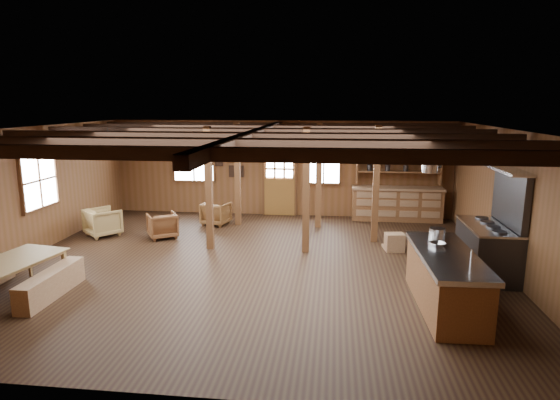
# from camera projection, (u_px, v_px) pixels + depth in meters

# --- Properties ---
(room) EXTENTS (10.04, 9.04, 2.84)m
(room) POSITION_uv_depth(u_px,v_px,m) (254.00, 199.00, 9.44)
(room) COLOR black
(room) RESTS_ON ground
(ceiling_joists) EXTENTS (9.80, 8.82, 0.18)m
(ceiling_joists) POSITION_uv_depth(u_px,v_px,m) (255.00, 134.00, 9.35)
(ceiling_joists) COLOR black
(ceiling_joists) RESTS_ON ceiling
(timber_posts) EXTENTS (3.95, 2.35, 2.80)m
(timber_posts) POSITION_uv_depth(u_px,v_px,m) (289.00, 182.00, 11.41)
(timber_posts) COLOR #4B2D15
(timber_posts) RESTS_ON floor
(back_door) EXTENTS (1.02, 0.08, 2.15)m
(back_door) POSITION_uv_depth(u_px,v_px,m) (279.00, 186.00, 13.88)
(back_door) COLOR brown
(back_door) RESTS_ON floor
(window_back_left) EXTENTS (1.32, 0.06, 1.32)m
(window_back_left) POSITION_uv_depth(u_px,v_px,m) (194.00, 161.00, 14.03)
(window_back_left) COLOR white
(window_back_left) RESTS_ON wall_back
(window_back_right) EXTENTS (1.02, 0.06, 1.32)m
(window_back_right) POSITION_uv_depth(u_px,v_px,m) (324.00, 162.00, 13.59)
(window_back_right) COLOR white
(window_back_right) RESTS_ON wall_back
(window_left) EXTENTS (0.14, 1.24, 1.32)m
(window_left) POSITION_uv_depth(u_px,v_px,m) (39.00, 180.00, 10.45)
(window_left) COLOR white
(window_left) RESTS_ON wall_back
(notice_boards) EXTENTS (1.08, 0.03, 0.90)m
(notice_boards) POSITION_uv_depth(u_px,v_px,m) (230.00, 160.00, 13.90)
(notice_boards) COLOR silver
(notice_boards) RESTS_ON wall_back
(back_counter) EXTENTS (2.55, 0.60, 2.45)m
(back_counter) POSITION_uv_depth(u_px,v_px,m) (397.00, 200.00, 13.31)
(back_counter) COLOR brown
(back_counter) RESTS_ON floor
(pendant_lamps) EXTENTS (1.86, 2.36, 0.66)m
(pendant_lamps) POSITION_uv_depth(u_px,v_px,m) (162.00, 150.00, 10.50)
(pendant_lamps) COLOR #323235
(pendant_lamps) RESTS_ON ceiling
(pot_rack) EXTENTS (0.41, 3.00, 0.45)m
(pot_rack) POSITION_uv_depth(u_px,v_px,m) (420.00, 156.00, 9.18)
(pot_rack) COLOR #323235
(pot_rack) RESTS_ON ceiling
(kitchen_island) EXTENTS (0.95, 2.52, 1.20)m
(kitchen_island) POSITION_uv_depth(u_px,v_px,m) (445.00, 280.00, 7.59)
(kitchen_island) COLOR brown
(kitchen_island) RESTS_ON floor
(step_stool) EXTENTS (0.50, 0.39, 0.41)m
(step_stool) POSITION_uv_depth(u_px,v_px,m) (394.00, 242.00, 10.59)
(step_stool) COLOR brown
(step_stool) RESTS_ON floor
(commercial_range) EXTENTS (0.88, 1.71, 2.11)m
(commercial_range) POSITION_uv_depth(u_px,v_px,m) (491.00, 242.00, 9.01)
(commercial_range) COLOR #323235
(commercial_range) RESTS_ON floor
(dining_table) EXTENTS (1.27, 1.92, 0.63)m
(dining_table) POSITION_uv_depth(u_px,v_px,m) (14.00, 278.00, 8.14)
(dining_table) COLOR olive
(dining_table) RESTS_ON floor
(bench_aisle) EXTENTS (0.31, 1.65, 0.45)m
(bench_aisle) POSITION_uv_depth(u_px,v_px,m) (51.00, 284.00, 8.08)
(bench_aisle) COLOR brown
(bench_aisle) RESTS_ON floor
(armchair_a) EXTENTS (0.93, 0.94, 0.62)m
(armchair_a) POSITION_uv_depth(u_px,v_px,m) (162.00, 225.00, 11.62)
(armchair_a) COLOR brown
(armchair_a) RESTS_ON floor
(armchair_b) EXTENTS (0.81, 0.83, 0.63)m
(armchair_b) POSITION_uv_depth(u_px,v_px,m) (216.00, 213.00, 12.88)
(armchair_b) COLOR brown
(armchair_b) RESTS_ON floor
(armchair_c) EXTENTS (1.07, 1.07, 0.70)m
(armchair_c) POSITION_uv_depth(u_px,v_px,m) (103.00, 222.00, 11.80)
(armchair_c) COLOR #9C7E47
(armchair_c) RESTS_ON floor
(counter_pot) EXTENTS (0.27, 0.27, 0.16)m
(counter_pot) POSITION_uv_depth(u_px,v_px,m) (437.00, 233.00, 8.36)
(counter_pot) COLOR silver
(counter_pot) RESTS_ON kitchen_island
(bowl) EXTENTS (0.34, 0.34, 0.06)m
(bowl) POSITION_uv_depth(u_px,v_px,m) (437.00, 244.00, 7.85)
(bowl) COLOR silver
(bowl) RESTS_ON kitchen_island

